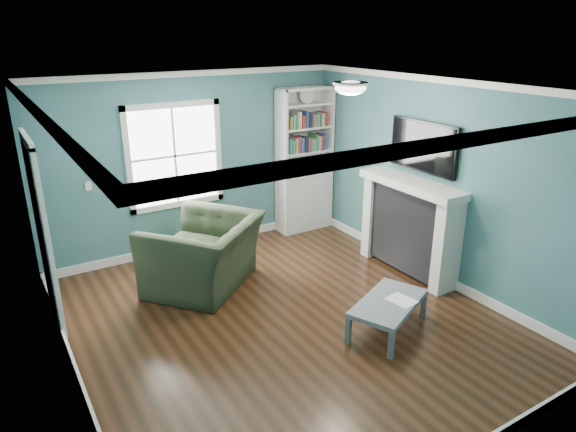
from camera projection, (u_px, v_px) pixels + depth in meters
floor at (285, 319)px, 5.89m from camera, size 5.00×5.00×0.00m
room_walls at (284, 188)px, 5.35m from camera, size 5.00×5.00×5.00m
trim at (284, 219)px, 5.47m from camera, size 4.50×5.00×2.60m
window at (175, 156)px, 7.23m from camera, size 1.40×0.06×1.50m
bookshelf at (304, 174)px, 8.28m from camera, size 0.90×0.35×2.31m
fireplace at (409, 228)px, 6.86m from camera, size 0.44×1.58×1.30m
tv at (423, 146)px, 6.54m from camera, size 0.06×1.10×0.65m
door at (42, 232)px, 5.55m from camera, size 0.12×0.98×2.17m
ceiling_fixture at (351, 87)px, 5.53m from camera, size 0.38×0.38×0.15m
light_switch at (88, 186)px, 6.72m from camera, size 0.08×0.01×0.12m
recliner at (203, 243)px, 6.48m from camera, size 1.62×1.55×1.20m
coffee_table at (388, 305)px, 5.59m from camera, size 1.12×0.90×0.36m
paper_sheet at (402, 300)px, 5.59m from camera, size 0.28×0.33×0.00m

